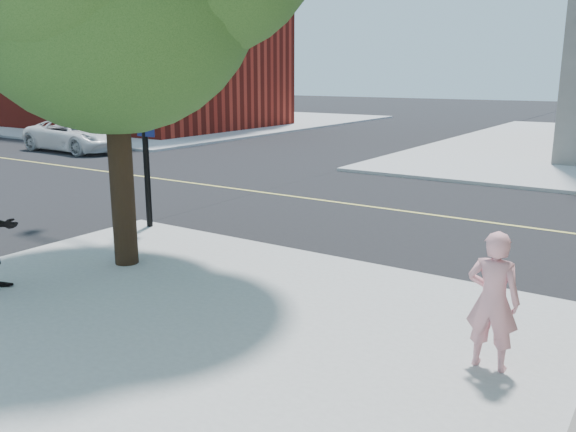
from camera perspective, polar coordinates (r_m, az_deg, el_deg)
The scene contains 8 objects.
ground at distance 13.10m, azimuth -10.83°, elevation -1.43°, with size 140.00×140.00×0.00m, color black.
road_ew at distance 16.51m, azimuth 0.11°, elevation 1.91°, with size 140.00×9.00×0.01m, color black.
road_ns at distance 17.32m, azimuth -23.99°, elevation 1.28°, with size 9.00×140.00×0.01m, color black.
sidewalk_nw at distance 44.27m, azimuth -12.83°, elevation 8.90°, with size 26.00×25.00×0.12m, color #ABABAB.
church at distance 39.76m, azimuth -14.06°, elevation 18.65°, with size 15.20×12.00×14.40m.
man_on_phone at distance 6.93m, azimuth 18.93°, elevation -7.62°, with size 0.57×0.37×1.57m, color pink.
signal_pole at distance 14.41m, azimuth -19.90°, elevation 14.33°, with size 3.91×0.44×4.42m.
car_a at distance 27.63m, azimuth -19.50°, elevation 7.27°, with size 2.33×5.06×1.41m, color white.
Camera 1 is at (8.93, -8.99, 3.31)m, focal length 37.33 mm.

